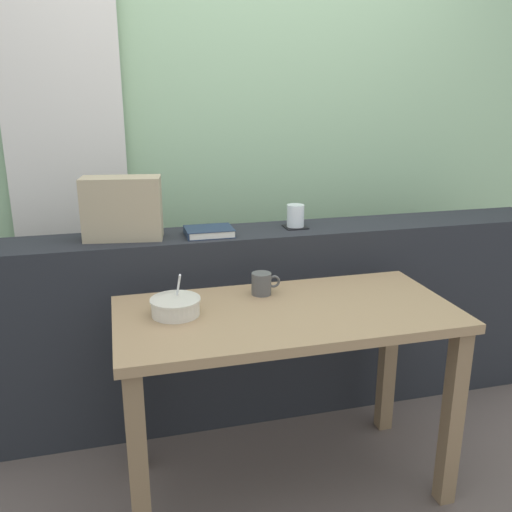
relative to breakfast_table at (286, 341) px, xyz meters
The scene contains 11 objects.
ground 0.62m from the breakfast_table, ahead, with size 8.00×8.00×0.00m, color #564C47.
outdoor_backdrop 1.45m from the breakfast_table, 85.82° to the left, with size 4.80×0.08×2.80m, color #9EC699.
curtain_left_panel 1.50m from the breakfast_table, 124.71° to the left, with size 0.56×0.06×2.50m, color silver.
dark_console_ledge 0.59m from the breakfast_table, 81.04° to the left, with size 2.80×0.30×0.89m, color #23262B.
breakfast_table is the anchor object (origin of this frame).
coaster_square 0.67m from the breakfast_table, 68.76° to the left, with size 0.10×0.10×0.01m, color black.
juice_glass 0.69m from the breakfast_table, 68.76° to the left, with size 0.08×0.08×0.10m.
closed_book 0.63m from the breakfast_table, 109.21° to the left, with size 0.20×0.16×0.03m.
throw_pillow 0.88m from the breakfast_table, 133.63° to the left, with size 0.32×0.14×0.26m, color tan.
soup_bowl 0.42m from the breakfast_table, behind, with size 0.18×0.18×0.15m.
ceramic_mug 0.24m from the breakfast_table, 104.45° to the left, with size 0.11×0.08×0.08m.
Camera 1 is at (-0.66, -1.74, 1.48)m, focal length 38.35 mm.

